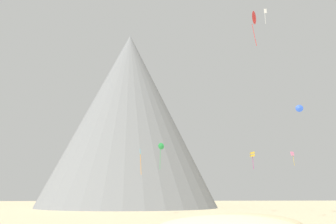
{
  "coord_description": "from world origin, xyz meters",
  "views": [
    {
      "loc": [
        -10.41,
        -33.45,
        3.82
      ],
      "look_at": [
        -3.91,
        35.15,
        17.45
      ],
      "focal_mm": 44.32,
      "sensor_mm": 36.0,
      "label": 1
    }
  ],
  "objects": [
    {
      "name": "kite_cyan_low",
      "position": [
        -8.25,
        44.08,
        10.68
      ],
      "size": [
        0.36,
        0.86,
        4.85
      ],
      "rotation": [
        0.0,
        0.0,
        3.86
      ],
      "color": "#33BCDB"
    },
    {
      "name": "rock_massif",
      "position": [
        -9.48,
        85.3,
        23.49
      ],
      "size": [
        71.13,
        71.13,
        51.29
      ],
      "color": "slate",
      "rests_on": "ground_plane"
    },
    {
      "name": "dune_foreground_right",
      "position": [
        5.35,
        22.56,
        0.0
      ],
      "size": [
        17.33,
        18.86,
        2.61
      ],
      "primitive_type": "ellipsoid",
      "rotation": [
        0.0,
        0.0,
        2.19
      ],
      "color": "#C6B284",
      "rests_on": "ground_plane"
    },
    {
      "name": "kite_green_low",
      "position": [
        -3.81,
        50.98,
        13.23
      ],
      "size": [
        1.34,
        0.8,
        5.45
      ],
      "rotation": [
        0.0,
        0.0,
        0.43
      ],
      "color": "green"
    },
    {
      "name": "kite_red_high",
      "position": [
        9.44,
        27.41,
        31.65
      ],
      "size": [
        1.56,
        1.99,
        5.94
      ],
      "rotation": [
        0.0,
        0.0,
        0.97
      ],
      "color": "red"
    },
    {
      "name": "kite_white_high",
      "position": [
        17.16,
        44.29,
        40.46
      ],
      "size": [
        0.61,
        0.24,
        3.22
      ],
      "rotation": [
        0.0,
        0.0,
        2.28
      ],
      "color": "white"
    },
    {
      "name": "kite_pink_low",
      "position": [
        26.51,
        57.26,
        12.45
      ],
      "size": [
        1.06,
        0.71,
        3.13
      ],
      "rotation": [
        0.0,
        0.0,
        5.98
      ],
      "color": "pink"
    },
    {
      "name": "kite_gold_low",
      "position": [
        16.63,
        55.42,
        12.3
      ],
      "size": [
        1.01,
        0.95,
        3.84
      ],
      "rotation": [
        0.0,
        0.0,
        1.51
      ],
      "color": "gold"
    },
    {
      "name": "kite_blue_mid",
      "position": [
        24.44,
        47.18,
        21.15
      ],
      "size": [
        1.58,
        0.88,
        1.55
      ],
      "rotation": [
        0.0,
        0.0,
        5.94
      ],
      "color": "blue"
    }
  ]
}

